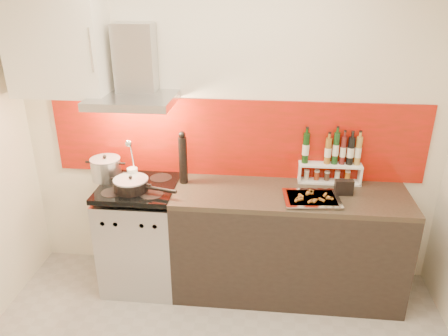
# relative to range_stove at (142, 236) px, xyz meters

# --- Properties ---
(back_wall) EXTENTS (3.40, 0.02, 2.60)m
(back_wall) POSITION_rel_range_stove_xyz_m (0.70, 0.30, 0.86)
(back_wall) COLOR silver
(back_wall) RESTS_ON ground
(backsplash) EXTENTS (3.00, 0.02, 0.64)m
(backsplash) POSITION_rel_range_stove_xyz_m (0.75, 0.29, 0.78)
(backsplash) COLOR maroon
(backsplash) RESTS_ON back_wall
(range_stove) EXTENTS (0.60, 0.60, 0.91)m
(range_stove) POSITION_rel_range_stove_xyz_m (0.00, 0.00, 0.00)
(range_stove) COLOR #B7B7BA
(range_stove) RESTS_ON ground
(counter) EXTENTS (1.80, 0.60, 0.90)m
(counter) POSITION_rel_range_stove_xyz_m (1.20, 0.00, 0.01)
(counter) COLOR black
(counter) RESTS_ON ground
(range_hood) EXTENTS (0.62, 0.50, 0.61)m
(range_hood) POSITION_rel_range_stove_xyz_m (0.00, 0.14, 1.30)
(range_hood) COLOR #B7B7BA
(range_hood) RESTS_ON back_wall
(upper_cabinet) EXTENTS (0.70, 0.35, 0.72)m
(upper_cabinet) POSITION_rel_range_stove_xyz_m (-0.55, 0.13, 1.51)
(upper_cabinet) COLOR white
(upper_cabinet) RESTS_ON back_wall
(stock_pot) EXTENTS (0.24, 0.24, 0.21)m
(stock_pot) POSITION_rel_range_stove_xyz_m (-0.28, 0.09, 0.56)
(stock_pot) COLOR #B7B7BA
(stock_pot) RESTS_ON range_stove
(saute_pan) EXTENTS (0.51, 0.27, 0.12)m
(saute_pan) POSITION_rel_range_stove_xyz_m (-0.01, -0.09, 0.52)
(saute_pan) COLOR black
(saute_pan) RESTS_ON range_stove
(utensil_jar) EXTENTS (0.08, 0.12, 0.39)m
(utensil_jar) POSITION_rel_range_stove_xyz_m (-0.04, 0.03, 0.58)
(utensil_jar) COLOR silver
(utensil_jar) RESTS_ON range_stove
(pepper_mill) EXTENTS (0.07, 0.07, 0.43)m
(pepper_mill) POSITION_rel_range_stove_xyz_m (0.35, 0.11, 0.67)
(pepper_mill) COLOR black
(pepper_mill) RESTS_ON counter
(step_shelf) EXTENTS (0.49, 0.13, 0.42)m
(step_shelf) POSITION_rel_range_stove_xyz_m (1.52, 0.24, 0.64)
(step_shelf) COLOR white
(step_shelf) RESTS_ON counter
(caddy_box) EXTENTS (0.14, 0.07, 0.12)m
(caddy_box) POSITION_rel_range_stove_xyz_m (1.59, 0.02, 0.52)
(caddy_box) COLOR black
(caddy_box) RESTS_ON counter
(baking_tray) EXTENTS (0.43, 0.35, 0.03)m
(baking_tray) POSITION_rel_range_stove_xyz_m (1.34, -0.10, 0.47)
(baking_tray) COLOR silver
(baking_tray) RESTS_ON counter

